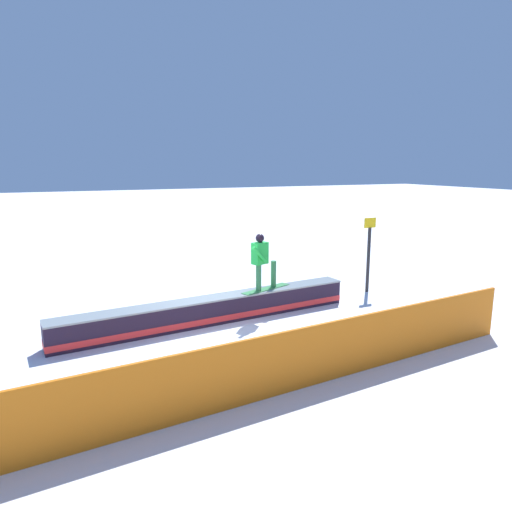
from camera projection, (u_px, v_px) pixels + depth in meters
The scene contains 5 objects.
ground_plane at pixel (212, 323), 11.44m from camera, with size 120.00×120.00×0.00m, color white.
grind_box at pixel (212, 311), 11.38m from camera, with size 7.67×1.30×0.65m.
snowboarder at pixel (262, 260), 11.80m from camera, with size 1.53×0.80×1.49m.
safety_fence at pixel (286, 362), 7.85m from camera, with size 11.25×0.06×1.11m, color orange.
trail_marker at pixel (369, 253), 13.97m from camera, with size 0.40×0.10×2.28m.
Camera 1 is at (3.49, 10.37, 3.87)m, focal length 32.40 mm.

